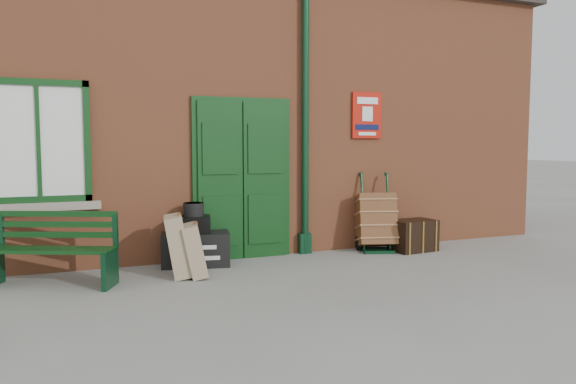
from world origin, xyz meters
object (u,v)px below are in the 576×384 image
porter_trolley (376,221)px  dark_trunk (413,235)px  houdini_trunk (196,249)px  bench (53,247)px

porter_trolley → dark_trunk: 0.60m
porter_trolley → houdini_trunk: bearing=-162.4°
porter_trolley → bench: bearing=-157.0°
houdini_trunk → porter_trolley: size_ratio=0.76×
porter_trolley → dark_trunk: (0.50, -0.25, -0.21)m
dark_trunk → bench: bearing=175.6°
houdini_trunk → bench: bearing=-154.1°
bench → dark_trunk: 5.02m
porter_trolley → dark_trunk: porter_trolley is taller
bench → porter_trolley: bearing=29.7°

